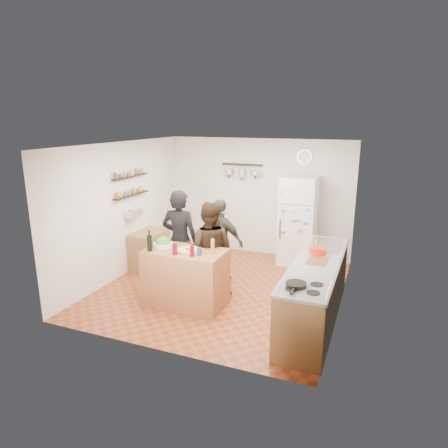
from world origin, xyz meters
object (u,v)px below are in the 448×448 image
at_px(person_center, 209,250).
at_px(fridge, 298,221).
at_px(salt_canister, 199,252).
at_px(counter_run, 315,292).
at_px(pepper_mill, 213,247).
at_px(wall_clock, 304,157).
at_px(side_table, 149,250).
at_px(wine_bottle, 150,243).
at_px(red_bowl, 318,251).
at_px(salad_bowl, 163,245).
at_px(skillet, 296,285).
at_px(person_left, 180,240).
at_px(person_back, 220,242).
at_px(prep_island, 186,277).

height_order(person_center, fridge, fridge).
bearing_deg(salt_canister, counter_run, 11.50).
xyz_separation_m(pepper_mill, wall_clock, (0.80, 2.81, 1.15)).
xyz_separation_m(wall_clock, side_table, (-2.69, -1.66, -1.78)).
distance_m(counter_run, fridge, 2.46).
relative_size(wine_bottle, side_table, 0.31).
bearing_deg(red_bowl, counter_run, -82.07).
bearing_deg(counter_run, salad_bowl, -175.83).
height_order(person_center, counter_run, person_center).
bearing_deg(skillet, fridge, 101.26).
height_order(wine_bottle, person_left, person_left).
bearing_deg(pepper_mill, skillet, -28.46).
relative_size(counter_run, side_table, 3.29).
distance_m(person_left, wall_clock, 3.11).
height_order(salt_canister, fridge, fridge).
relative_size(person_back, fridge, 0.86).
xyz_separation_m(salad_bowl, counter_run, (2.42, 0.18, -0.49)).
relative_size(wine_bottle, pepper_mill, 1.36).
xyz_separation_m(prep_island, wine_bottle, (-0.50, -0.22, 0.58)).
bearing_deg(fridge, wine_bottle, -122.56).
relative_size(prep_island, wine_bottle, 4.97).
relative_size(fridge, side_table, 2.25).
height_order(salad_bowl, red_bowl, red_bowl).
relative_size(salad_bowl, red_bowl, 1.24).
bearing_deg(skillet, side_table, 149.90).
height_order(prep_island, fridge, fridge).
relative_size(pepper_mill, person_back, 0.12).
bearing_deg(wall_clock, side_table, -148.34).
bearing_deg(prep_island, salad_bowl, 173.21).
relative_size(person_center, skillet, 6.27).
bearing_deg(red_bowl, wine_bottle, -161.83).
height_order(counter_run, wall_clock, wall_clock).
bearing_deg(person_back, fridge, -117.27).
bearing_deg(counter_run, wine_bottle, -169.89).
xyz_separation_m(person_left, fridge, (1.62, 2.00, 0.02)).
distance_m(wine_bottle, red_bowl, 2.58).
bearing_deg(person_center, salad_bowl, 22.73).
bearing_deg(person_center, person_left, -16.95).
distance_m(prep_island, wall_clock, 3.55).
xyz_separation_m(salad_bowl, red_bowl, (2.37, 0.54, 0.03)).
height_order(prep_island, wall_clock, wall_clock).
relative_size(prep_island, fridge, 0.69).
bearing_deg(side_table, skillet, -30.10).
relative_size(salad_bowl, counter_run, 0.12).
height_order(person_back, fridge, fridge).
relative_size(salt_canister, fridge, 0.06).
distance_m(wine_bottle, pepper_mill, 0.99).
xyz_separation_m(fridge, side_table, (-2.69, -1.33, -0.54)).
bearing_deg(salt_canister, person_center, 99.04).
bearing_deg(side_table, counter_run, -15.76).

